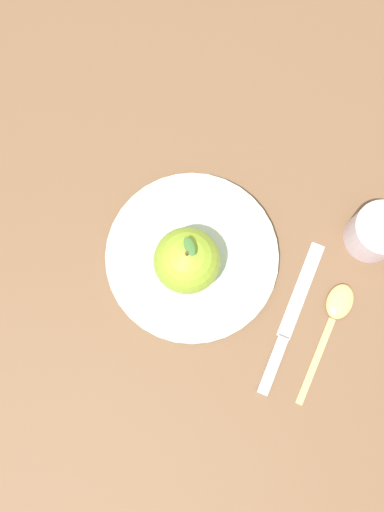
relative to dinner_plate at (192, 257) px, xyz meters
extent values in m
plane|color=brown|center=(-0.01, -0.01, -0.01)|extent=(2.40, 2.40, 0.00)
cylinder|color=#B2C6B2|center=(0.00, 0.00, 0.00)|extent=(0.23, 0.23, 0.02)
torus|color=#B2C6B2|center=(0.00, 0.00, 0.00)|extent=(0.23, 0.23, 0.01)
sphere|color=#8CB22D|center=(-0.02, 0.00, 0.05)|extent=(0.08, 0.08, 0.08)
cylinder|color=#4C3319|center=(-0.02, 0.00, 0.10)|extent=(0.00, 0.00, 0.01)
ellipsoid|color=#386628|center=(-0.01, 0.00, 0.10)|extent=(0.03, 0.03, 0.00)
cylinder|color=silver|center=(0.12, -0.21, 0.02)|extent=(0.07, 0.07, 0.06)
torus|color=silver|center=(0.12, -0.21, 0.05)|extent=(0.07, 0.07, 0.01)
cylinder|color=#958B99|center=(0.12, -0.21, 0.05)|extent=(0.05, 0.05, 0.01)
cube|color=silver|center=(0.02, -0.15, -0.01)|extent=(0.13, 0.02, 0.00)
cube|color=silver|center=(-0.09, -0.15, -0.01)|extent=(0.08, 0.01, 0.01)
ellipsoid|color=#D8B766|center=(0.02, -0.20, -0.01)|extent=(0.05, 0.03, 0.01)
cube|color=#D8B766|center=(-0.06, -0.20, -0.01)|extent=(0.12, 0.01, 0.01)
camera|label=1|loc=(-0.13, -0.05, 0.78)|focal=42.12mm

